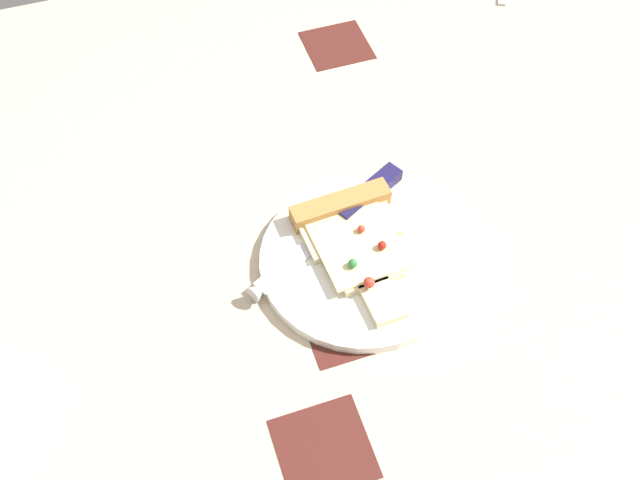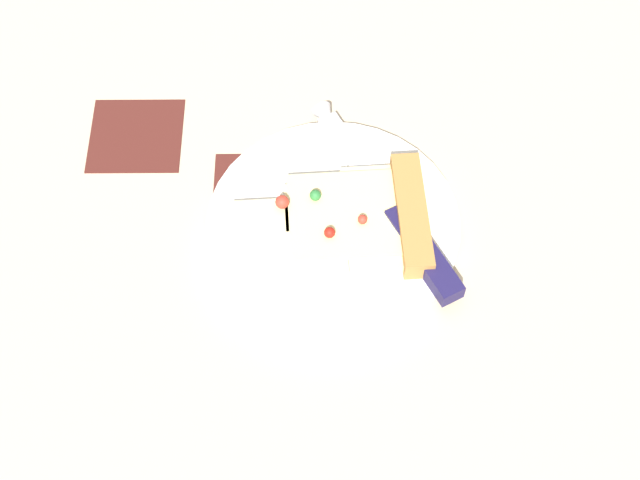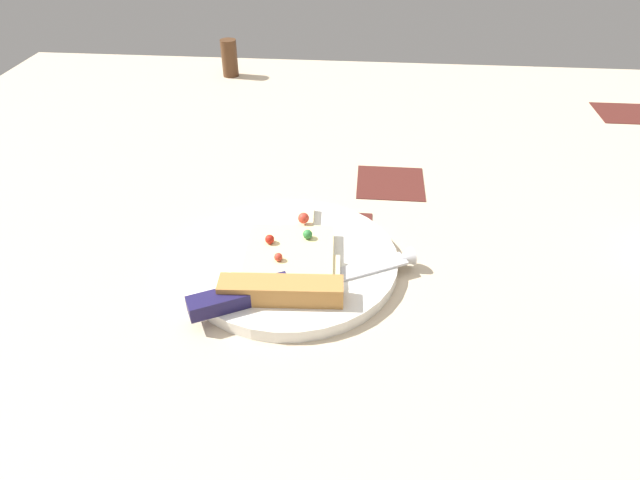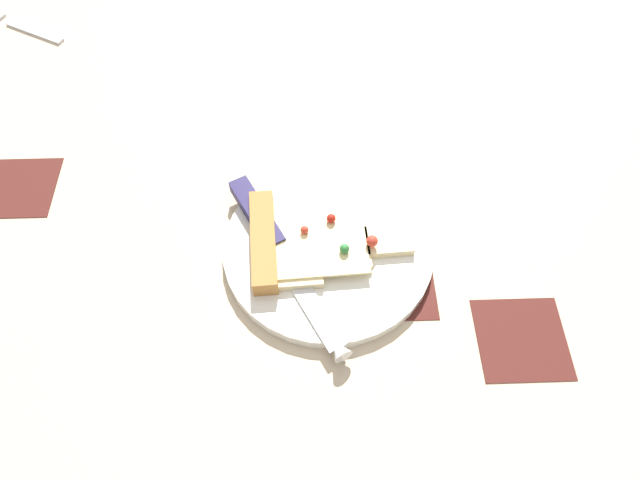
% 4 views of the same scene
% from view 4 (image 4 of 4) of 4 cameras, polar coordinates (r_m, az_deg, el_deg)
% --- Properties ---
extents(ground_plane, '(1.31, 1.31, 0.03)m').
position_cam_4_polar(ground_plane, '(0.64, 4.88, -1.81)').
color(ground_plane, '#C6B293').
rests_on(ground_plane, ground).
extents(plate, '(0.23, 0.23, 0.01)m').
position_cam_4_polar(plate, '(0.62, 0.84, -0.81)').
color(plate, white).
rests_on(plate, ground_plane).
extents(pizza_slice, '(0.12, 0.18, 0.03)m').
position_cam_4_polar(pizza_slice, '(0.61, -1.55, -0.25)').
color(pizza_slice, beige).
rests_on(pizza_slice, plate).
extents(knife, '(0.22, 0.13, 0.02)m').
position_cam_4_polar(knife, '(0.61, -4.50, -0.49)').
color(knife, silver).
rests_on(knife, plate).
extents(fork, '(0.09, 0.14, 0.01)m').
position_cam_4_polar(fork, '(1.01, -28.33, 18.61)').
color(fork, silver).
rests_on(fork, ground_plane).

